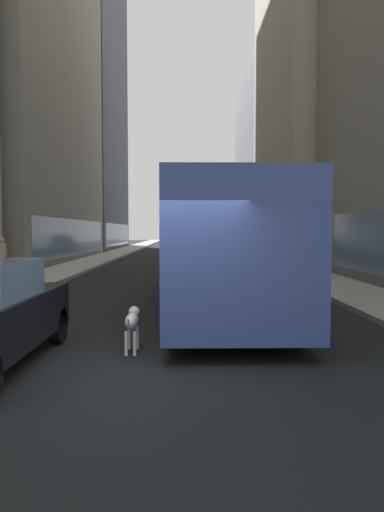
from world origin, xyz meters
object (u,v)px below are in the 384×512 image
(car_blue_hatchback, at_px, (211,243))
(dalmatian_dog, at_px, (132,321))
(pedestrian_with_handbag, at_px, (2,260))
(car_grey_wagon, at_px, (171,242))
(transit_bus, at_px, (218,241))

(car_blue_hatchback, distance_m, dalmatian_dog, 37.66)
(car_blue_hatchback, relative_size, dalmatian_dog, 4.26)
(car_blue_hatchback, distance_m, pedestrian_with_handbag, 30.15)
(car_grey_wagon, relative_size, dalmatian_dog, 4.59)
(transit_bus, distance_m, pedestrian_with_handbag, 8.45)
(transit_bus, relative_size, car_blue_hatchback, 2.81)
(transit_bus, bearing_deg, dalmatian_dog, -110.66)
(pedestrian_with_handbag, bearing_deg, car_blue_hatchback, 72.58)
(dalmatian_dog, relative_size, pedestrian_with_handbag, 0.57)
(dalmatian_dog, height_order, pedestrian_with_handbag, pedestrian_with_handbag)
(car_blue_hatchback, bearing_deg, pedestrian_with_handbag, -107.42)
(transit_bus, height_order, car_grey_wagon, transit_bus)
(car_grey_wagon, bearing_deg, transit_bus, -86.34)
(car_grey_wagon, height_order, dalmatian_dog, car_grey_wagon)
(transit_bus, relative_size, pedestrian_with_handbag, 6.82)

